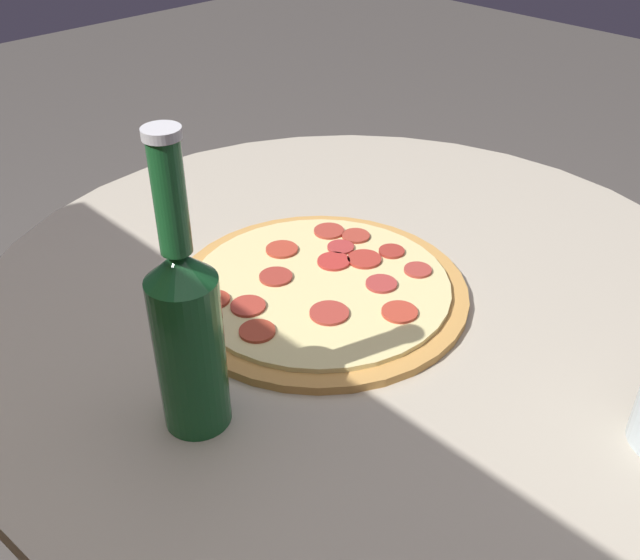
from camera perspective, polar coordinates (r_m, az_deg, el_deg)
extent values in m
cylinder|color=#B2A893|center=(1.11, 2.60, -16.40)|extent=(0.09, 0.09, 0.69)
cylinder|color=#B2A893|center=(0.86, 3.21, -1.09)|extent=(0.92, 0.92, 0.02)
cylinder|color=#C68E47|center=(0.84, 0.00, -0.85)|extent=(0.35, 0.35, 0.01)
cylinder|color=beige|center=(0.83, 0.00, -0.40)|extent=(0.30, 0.30, 0.01)
cylinder|color=#B93E2B|center=(0.79, 6.38, -2.56)|extent=(0.04, 0.04, 0.00)
cylinder|color=#A1352A|center=(0.84, -3.56, 0.27)|extent=(0.04, 0.04, 0.00)
cylinder|color=#AD3935|center=(0.83, 4.71, -0.43)|extent=(0.04, 0.04, 0.00)
cylinder|color=#AB3C33|center=(0.86, 7.83, 0.80)|extent=(0.03, 0.03, 0.00)
cylinder|color=#AE3D27|center=(0.76, -5.08, -4.07)|extent=(0.04, 0.04, 0.00)
cylinder|color=#A13127|center=(0.89, 5.75, 2.30)|extent=(0.03, 0.03, 0.00)
cylinder|color=#AB3C2E|center=(0.92, 2.89, 3.55)|extent=(0.04, 0.04, 0.00)
cylinder|color=#B9312B|center=(0.87, 1.10, 1.50)|extent=(0.04, 0.04, 0.00)
cylinder|color=#AF3532|center=(0.89, 1.66, 2.63)|extent=(0.03, 0.03, 0.00)
cylinder|color=#A8372A|center=(0.79, -5.78, -2.09)|extent=(0.04, 0.04, 0.00)
cylinder|color=#B53E2B|center=(0.89, -3.07, 2.46)|extent=(0.04, 0.04, 0.00)
cylinder|color=#AA392F|center=(0.78, 0.74, -2.66)|extent=(0.04, 0.04, 0.00)
cylinder|color=#AE352A|center=(0.87, 3.57, 1.68)|extent=(0.04, 0.04, 0.00)
cylinder|color=#B03A27|center=(0.81, -8.41, -1.55)|extent=(0.03, 0.03, 0.00)
cylinder|color=#AB3B2E|center=(0.93, 0.72, 3.94)|extent=(0.04, 0.04, 0.00)
cylinder|color=#195628|center=(0.64, -10.32, -5.81)|extent=(0.06, 0.06, 0.16)
cone|color=#195628|center=(0.59, -11.22, 1.12)|extent=(0.06, 0.06, 0.03)
cylinder|color=#195628|center=(0.56, -11.92, 6.48)|extent=(0.03, 0.03, 0.10)
cylinder|color=silver|center=(0.54, -12.58, 11.42)|extent=(0.03, 0.03, 0.01)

